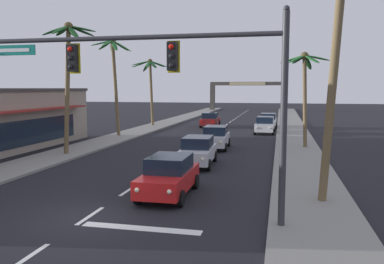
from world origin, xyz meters
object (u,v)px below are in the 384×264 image
at_px(sedan_lead_at_stop_bar, 169,175).
at_px(palm_right_second, 304,76).
at_px(sedan_oncoming_far, 210,120).
at_px(palm_left_second, 68,58).
at_px(sedan_parked_nearest_kerb, 265,125).
at_px(sedan_parked_mid_kerb, 268,121).
at_px(sedan_fifth_in_queue, 216,137).
at_px(town_gateway_arch, 247,92).
at_px(traffic_signal_mast, 176,74).
at_px(sedan_third_in_queue, 198,151).
at_px(palm_left_farthest, 150,75).
at_px(palm_left_third, 114,65).
at_px(palm_right_nearest, 339,5).

bearing_deg(sedan_lead_at_stop_bar, palm_right_second, 67.23).
bearing_deg(sedan_oncoming_far, palm_left_second, -104.69).
bearing_deg(sedan_parked_nearest_kerb, sedan_oncoming_far, 140.45).
height_order(sedan_parked_nearest_kerb, sedan_parked_mid_kerb, same).
bearing_deg(sedan_oncoming_far, palm_right_second, -57.29).
height_order(sedan_oncoming_far, sedan_parked_mid_kerb, same).
height_order(sedan_fifth_in_queue, town_gateway_arch, town_gateway_arch).
xyz_separation_m(sedan_lead_at_stop_bar, sedan_oncoming_far, (-3.46, 29.76, 0.00)).
xyz_separation_m(sedan_oncoming_far, palm_left_second, (-5.66, -21.60, 5.62)).
distance_m(palm_left_second, town_gateway_arch, 56.72).
xyz_separation_m(traffic_signal_mast, palm_right_second, (5.04, 17.84, 0.42)).
height_order(sedan_third_in_queue, sedan_parked_mid_kerb, same).
height_order(traffic_signal_mast, sedan_oncoming_far, traffic_signal_mast).
relative_size(sedan_parked_mid_kerb, palm_right_second, 0.62).
bearing_deg(sedan_fifth_in_queue, palm_left_farthest, 123.30).
bearing_deg(palm_left_third, palm_right_nearest, -47.26).
height_order(sedan_oncoming_far, palm_left_second, palm_left_second).
bearing_deg(palm_right_nearest, palm_right_second, 91.43).
bearing_deg(palm_left_second, sedan_parked_nearest_kerb, 53.09).
height_order(sedan_third_in_queue, sedan_parked_nearest_kerb, same).
relative_size(sedan_lead_at_stop_bar, sedan_parked_nearest_kerb, 0.99).
bearing_deg(traffic_signal_mast, sedan_parked_mid_kerb, 86.42).
distance_m(palm_left_second, palm_left_third, 10.59).
distance_m(traffic_signal_mast, town_gateway_arch, 67.55).
xyz_separation_m(traffic_signal_mast, sedan_third_in_queue, (-1.31, 9.82, -4.10)).
height_order(sedan_parked_mid_kerb, palm_left_second, palm_left_second).
xyz_separation_m(sedan_lead_at_stop_bar, palm_right_nearest, (6.55, 0.15, 6.71)).
bearing_deg(palm_left_third, traffic_signal_mast, -61.75).
relative_size(sedan_lead_at_stop_bar, sedan_oncoming_far, 1.00).
bearing_deg(palm_left_farthest, palm_right_second, -40.84).
xyz_separation_m(sedan_third_in_queue, sedan_oncoming_far, (-3.29, 23.04, 0.00)).
relative_size(palm_left_third, town_gateway_arch, 0.61).
relative_size(sedan_lead_at_stop_bar, palm_left_third, 0.49).
relative_size(palm_left_second, palm_left_farthest, 1.10).
bearing_deg(palm_right_second, sedan_parked_mid_kerb, 101.32).
distance_m(sedan_parked_mid_kerb, palm_right_nearest, 30.46).
bearing_deg(palm_left_farthest, sedan_parked_mid_kerb, 1.94).
distance_m(sedan_fifth_in_queue, town_gateway_arch, 51.06).
bearing_deg(palm_left_farthest, sedan_oncoming_far, 4.47).
height_order(palm_left_farthest, palm_right_second, palm_left_farthest).
relative_size(palm_left_third, palm_left_farthest, 1.14).
bearing_deg(traffic_signal_mast, palm_right_second, 74.23).
height_order(sedan_lead_at_stop_bar, sedan_oncoming_far, same).
xyz_separation_m(palm_right_nearest, palm_right_second, (-0.36, 14.59, -2.18)).
xyz_separation_m(sedan_fifth_in_queue, sedan_parked_nearest_kerb, (3.24, 10.95, 0.00)).
bearing_deg(sedan_third_in_queue, sedan_parked_mid_kerb, 81.66).
bearing_deg(sedan_third_in_queue, palm_left_farthest, 114.78).
bearing_deg(palm_left_second, palm_right_nearest, -27.06).
xyz_separation_m(traffic_signal_mast, town_gateway_arch, (-3.14, 67.47, -1.13)).
bearing_deg(sedan_parked_nearest_kerb, palm_left_third, -157.18).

